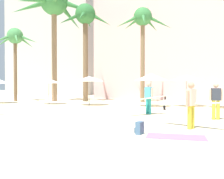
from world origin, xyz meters
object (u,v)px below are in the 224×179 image
(palm_tree_far_left, at_px, (143,25))
(cafe_umbrella_8, at_px, (187,78))
(cafe_umbrella_1, at_px, (49,81))
(cafe_umbrella_2, at_px, (151,77))
(cafe_umbrella_0, at_px, (89,79))
(person_mid_right, at_px, (216,99))
(backpack, at_px, (139,128))
(person_far_left, at_px, (148,97))
(palm_tree_left, at_px, (85,22))
(palm_tree_center, at_px, (15,41))
(beach_towel, at_px, (176,137))
(person_near_left, at_px, (191,104))
(palm_tree_right, at_px, (54,7))

(palm_tree_far_left, height_order, cafe_umbrella_8, palm_tree_far_left)
(cafe_umbrella_1, relative_size, cafe_umbrella_2, 0.85)
(cafe_umbrella_0, relative_size, cafe_umbrella_1, 1.13)
(cafe_umbrella_1, distance_m, person_mid_right, 13.68)
(cafe_umbrella_1, xyz_separation_m, backpack, (8.48, -11.10, -1.75))
(person_far_left, bearing_deg, backpack, 41.59)
(backpack, bearing_deg, palm_tree_left, -44.08)
(cafe_umbrella_8, bearing_deg, cafe_umbrella_1, -179.10)
(palm_tree_center, relative_size, person_mid_right, 4.19)
(beach_towel, height_order, person_near_left, person_near_left)
(palm_tree_center, height_order, cafe_umbrella_1, palm_tree_center)
(palm_tree_far_left, xyz_separation_m, beach_towel, (2.11, -15.58, -7.33))
(palm_tree_center, xyz_separation_m, beach_towel, (14.61, -14.30, -5.99))
(cafe_umbrella_2, bearing_deg, palm_tree_right, 155.91)
(palm_tree_right, height_order, person_near_left, palm_tree_right)
(cafe_umbrella_0, relative_size, person_near_left, 0.94)
(palm_tree_right, distance_m, person_mid_right, 18.80)
(palm_tree_left, xyz_separation_m, beach_towel, (7.68, -15.33, -7.74))
(palm_tree_left, bearing_deg, beach_towel, -63.40)
(palm_tree_right, height_order, cafe_umbrella_8, palm_tree_right)
(cafe_umbrella_8, height_order, beach_towel, cafe_umbrella_8)
(cafe_umbrella_1, bearing_deg, cafe_umbrella_0, -6.86)
(cafe_umbrella_0, bearing_deg, cafe_umbrella_1, 173.14)
(cafe_umbrella_1, bearing_deg, cafe_umbrella_2, -3.58)
(cafe_umbrella_1, xyz_separation_m, person_far_left, (8.52, -5.61, -1.01))
(palm_tree_left, bearing_deg, palm_tree_far_left, 2.63)
(palm_tree_far_left, relative_size, person_mid_right, 5.16)
(palm_tree_far_left, relative_size, palm_tree_right, 0.79)
(cafe_umbrella_8, bearing_deg, backpack, -103.24)
(person_far_left, bearing_deg, cafe_umbrella_2, -137.45)
(cafe_umbrella_0, xyz_separation_m, cafe_umbrella_1, (-3.63, 0.44, -0.15))
(palm_tree_left, height_order, cafe_umbrella_0, palm_tree_left)
(palm_tree_center, relative_size, palm_tree_right, 0.64)
(cafe_umbrella_8, xyz_separation_m, person_mid_right, (0.58, -7.17, -1.19))
(palm_tree_left, bearing_deg, palm_tree_right, -175.94)
(person_near_left, bearing_deg, person_far_left, 148.28)
(palm_tree_far_left, distance_m, palm_tree_center, 12.64)
(palm_tree_left, distance_m, beach_towel, 18.81)
(beach_towel, relative_size, person_far_left, 0.72)
(palm_tree_left, bearing_deg, cafe_umbrella_2, -34.93)
(cafe_umbrella_0, bearing_deg, palm_tree_center, 158.26)
(cafe_umbrella_1, relative_size, backpack, 5.11)
(cafe_umbrella_1, xyz_separation_m, person_near_left, (10.27, -9.61, -1.02))
(person_far_left, bearing_deg, person_near_left, 65.63)
(palm_tree_center, xyz_separation_m, cafe_umbrella_0, (8.62, -3.44, -3.90))
(palm_tree_right, height_order, beach_towel, palm_tree_right)
(palm_tree_left, bearing_deg, cafe_umbrella_1, -115.90)
(cafe_umbrella_2, relative_size, person_near_left, 0.99)
(beach_towel, distance_m, person_mid_right, 4.88)
(palm_tree_right, xyz_separation_m, person_mid_right, (12.92, -10.79, -8.36))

